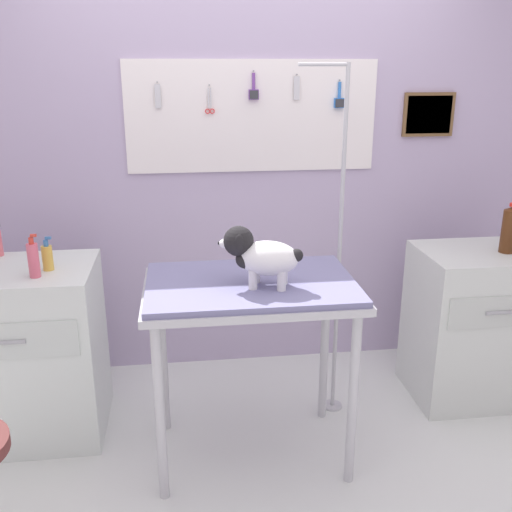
{
  "coord_description": "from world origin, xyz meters",
  "views": [
    {
      "loc": [
        -0.36,
        -2.15,
        1.84
      ],
      "look_at": [
        -0.04,
        0.3,
        1.03
      ],
      "focal_mm": 40.59,
      "sensor_mm": 36.0,
      "label": 1
    }
  ],
  "objects_px": {
    "dog": "(259,255)",
    "spray_bottle_tall": "(47,257)",
    "counter_left": "(20,352)",
    "grooming_table": "(251,301)",
    "cabinet_right": "(475,324)",
    "soda_bottle": "(509,230)",
    "grooming_arm": "(337,261)"
  },
  "relations": [
    {
      "from": "grooming_arm",
      "to": "spray_bottle_tall",
      "type": "distance_m",
      "value": 1.45
    },
    {
      "from": "dog",
      "to": "soda_bottle",
      "type": "xyz_separation_m",
      "value": [
        1.41,
        0.42,
        -0.05
      ]
    },
    {
      "from": "counter_left",
      "to": "grooming_arm",
      "type": "bearing_deg",
      "value": -0.17
    },
    {
      "from": "grooming_arm",
      "to": "dog",
      "type": "xyz_separation_m",
      "value": [
        -0.47,
        -0.41,
        0.19
      ]
    },
    {
      "from": "grooming_arm",
      "to": "cabinet_right",
      "type": "relative_size",
      "value": 2.12
    },
    {
      "from": "counter_left",
      "to": "cabinet_right",
      "type": "relative_size",
      "value": 1.03
    },
    {
      "from": "grooming_table",
      "to": "counter_left",
      "type": "height_order",
      "value": "grooming_table"
    },
    {
      "from": "grooming_arm",
      "to": "dog",
      "type": "relative_size",
      "value": 5.11
    },
    {
      "from": "dog",
      "to": "cabinet_right",
      "type": "height_order",
      "value": "dog"
    },
    {
      "from": "soda_bottle",
      "to": "grooming_table",
      "type": "bearing_deg",
      "value": -166.01
    },
    {
      "from": "grooming_arm",
      "to": "spray_bottle_tall",
      "type": "height_order",
      "value": "grooming_arm"
    },
    {
      "from": "counter_left",
      "to": "soda_bottle",
      "type": "distance_m",
      "value": 2.64
    },
    {
      "from": "spray_bottle_tall",
      "to": "grooming_table",
      "type": "bearing_deg",
      "value": -18.07
    },
    {
      "from": "cabinet_right",
      "to": "soda_bottle",
      "type": "relative_size",
      "value": 3.22
    },
    {
      "from": "counter_left",
      "to": "spray_bottle_tall",
      "type": "xyz_separation_m",
      "value": [
        0.2,
        -0.04,
        0.52
      ]
    },
    {
      "from": "grooming_table",
      "to": "spray_bottle_tall",
      "type": "distance_m",
      "value": 1.01
    },
    {
      "from": "dog",
      "to": "spray_bottle_tall",
      "type": "distance_m",
      "value": 1.05
    },
    {
      "from": "soda_bottle",
      "to": "spray_bottle_tall",
      "type": "bearing_deg",
      "value": -178.81
    },
    {
      "from": "grooming_table",
      "to": "counter_left",
      "type": "distance_m",
      "value": 1.25
    },
    {
      "from": "dog",
      "to": "cabinet_right",
      "type": "distance_m",
      "value": 1.51
    },
    {
      "from": "grooming_table",
      "to": "soda_bottle",
      "type": "xyz_separation_m",
      "value": [
        1.44,
        0.36,
        0.19
      ]
    },
    {
      "from": "grooming_table",
      "to": "dog",
      "type": "height_order",
      "value": "dog"
    },
    {
      "from": "dog",
      "to": "cabinet_right",
      "type": "xyz_separation_m",
      "value": [
        1.3,
        0.46,
        -0.62
      ]
    },
    {
      "from": "counter_left",
      "to": "grooming_table",
      "type": "bearing_deg",
      "value": -16.89
    },
    {
      "from": "grooming_arm",
      "to": "spray_bottle_tall",
      "type": "bearing_deg",
      "value": -178.66
    },
    {
      "from": "cabinet_right",
      "to": "soda_bottle",
      "type": "distance_m",
      "value": 0.58
    },
    {
      "from": "spray_bottle_tall",
      "to": "soda_bottle",
      "type": "height_order",
      "value": "soda_bottle"
    },
    {
      "from": "counter_left",
      "to": "soda_bottle",
      "type": "height_order",
      "value": "soda_bottle"
    },
    {
      "from": "grooming_arm",
      "to": "spray_bottle_tall",
      "type": "xyz_separation_m",
      "value": [
        -1.44,
        -0.03,
        0.1
      ]
    },
    {
      "from": "grooming_arm",
      "to": "soda_bottle",
      "type": "relative_size",
      "value": 6.81
    },
    {
      "from": "spray_bottle_tall",
      "to": "counter_left",
      "type": "bearing_deg",
      "value": 168.96
    },
    {
      "from": "grooming_table",
      "to": "spray_bottle_tall",
      "type": "height_order",
      "value": "spray_bottle_tall"
    }
  ]
}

